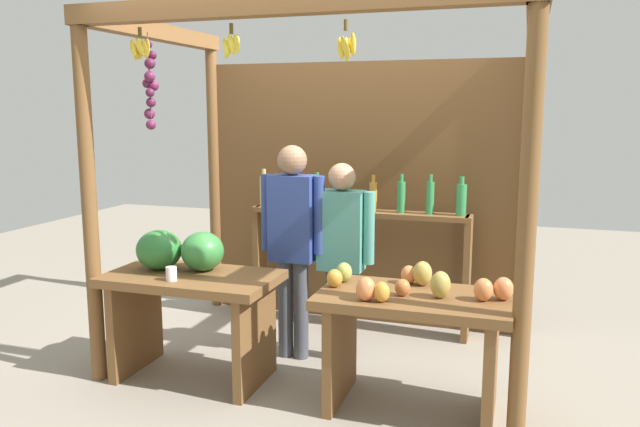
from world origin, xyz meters
TOP-DOWN VIEW (x-y plane):
  - ground_plane at (0.00, 0.00)m, footprint 12.00×12.00m
  - market_stall at (-0.01, 0.40)m, footprint 2.83×1.84m
  - fruit_counter_left at (-0.79, -0.62)m, footprint 1.14×0.64m
  - fruit_counter_right at (0.75, -0.65)m, footprint 1.15×0.64m
  - bottle_shelf_unit at (0.05, 0.65)m, footprint 1.81×0.22m
  - vendor_man at (-0.23, -0.09)m, footprint 0.48×0.21m
  - vendor_woman at (0.11, -0.02)m, footprint 0.48×0.20m

SIDE VIEW (x-z plane):
  - ground_plane at x=0.00m, z-range 0.00..0.00m
  - fruit_counter_right at x=0.75m, z-range 0.11..1.00m
  - fruit_counter_left at x=-0.79m, z-range 0.14..1.14m
  - bottle_shelf_unit at x=0.05m, z-range 0.13..1.49m
  - vendor_woman at x=0.11m, z-range 0.13..1.57m
  - vendor_man at x=-0.23m, z-range 0.15..1.72m
  - market_stall at x=-0.01m, z-range 0.19..2.64m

